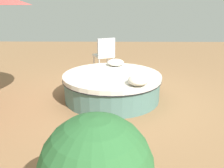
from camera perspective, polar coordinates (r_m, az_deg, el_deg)
ground_plane at (r=4.91m, az=0.00°, el=-3.49°), size 16.00×16.00×0.00m
round_bed at (r=4.81m, az=0.00°, el=-0.51°), size 2.00×2.00×0.53m
throw_pillow_0 at (r=4.12m, az=6.35°, el=0.90°), size 0.45×0.36×0.15m
throw_pillow_1 at (r=5.41m, az=0.88°, el=5.28°), size 0.41×0.38×0.14m
patio_chair at (r=6.78m, az=-1.79°, el=7.69°), size 0.68×0.69×0.98m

